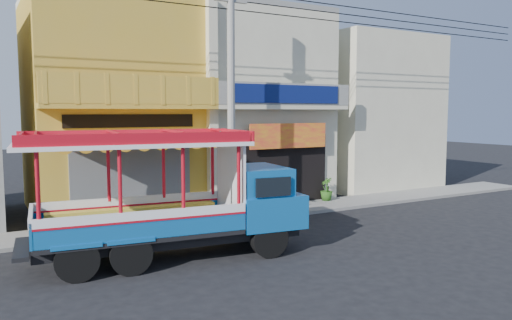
{
  "coord_description": "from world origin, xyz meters",
  "views": [
    {
      "loc": [
        -8.73,
        -12.08,
        3.87
      ],
      "look_at": [
        -0.47,
        2.5,
        2.24
      ],
      "focal_mm": 35.0,
      "sensor_mm": 36.0,
      "label": 1
    }
  ],
  "objects_px": {
    "potted_plant_c": "(326,189)",
    "potted_plant_b": "(282,193)",
    "songthaew_truck": "(189,196)",
    "utility_pole": "(235,78)",
    "green_sign": "(87,219)",
    "potted_plant_a": "(282,195)"
  },
  "relations": [
    {
      "from": "songthaew_truck",
      "to": "potted_plant_a",
      "type": "height_order",
      "value": "songthaew_truck"
    },
    {
      "from": "songthaew_truck",
      "to": "utility_pole",
      "type": "bearing_deg",
      "value": 46.25
    },
    {
      "from": "utility_pole",
      "to": "green_sign",
      "type": "height_order",
      "value": "utility_pole"
    },
    {
      "from": "utility_pole",
      "to": "potted_plant_c",
      "type": "distance_m",
      "value": 6.8
    },
    {
      "from": "utility_pole",
      "to": "potted_plant_c",
      "type": "relative_size",
      "value": 28.99
    },
    {
      "from": "green_sign",
      "to": "potted_plant_b",
      "type": "height_order",
      "value": "potted_plant_b"
    },
    {
      "from": "potted_plant_a",
      "to": "potted_plant_b",
      "type": "height_order",
      "value": "potted_plant_b"
    },
    {
      "from": "utility_pole",
      "to": "green_sign",
      "type": "distance_m",
      "value": 6.71
    },
    {
      "from": "utility_pole",
      "to": "songthaew_truck",
      "type": "relative_size",
      "value": 3.76
    },
    {
      "from": "utility_pole",
      "to": "songthaew_truck",
      "type": "distance_m",
      "value": 5.5
    },
    {
      "from": "songthaew_truck",
      "to": "potted_plant_a",
      "type": "xyz_separation_m",
      "value": [
        5.42,
        3.89,
        -0.99
      ]
    },
    {
      "from": "utility_pole",
      "to": "potted_plant_b",
      "type": "height_order",
      "value": "utility_pole"
    },
    {
      "from": "potted_plant_b",
      "to": "potted_plant_c",
      "type": "bearing_deg",
      "value": -142.05
    },
    {
      "from": "potted_plant_c",
      "to": "potted_plant_b",
      "type": "bearing_deg",
      "value": -77.32
    },
    {
      "from": "utility_pole",
      "to": "green_sign",
      "type": "bearing_deg",
      "value": 170.92
    },
    {
      "from": "potted_plant_a",
      "to": "potted_plant_b",
      "type": "bearing_deg",
      "value": -1.0
    },
    {
      "from": "green_sign",
      "to": "potted_plant_b",
      "type": "xyz_separation_m",
      "value": [
        7.49,
        0.28,
        0.18
      ]
    },
    {
      "from": "green_sign",
      "to": "potted_plant_a",
      "type": "height_order",
      "value": "potted_plant_a"
    },
    {
      "from": "utility_pole",
      "to": "potted_plant_a",
      "type": "xyz_separation_m",
      "value": [
        2.43,
        0.77,
        -4.39
      ]
    },
    {
      "from": "utility_pole",
      "to": "potted_plant_a",
      "type": "bearing_deg",
      "value": 17.63
    },
    {
      "from": "utility_pole",
      "to": "green_sign",
      "type": "relative_size",
      "value": 31.7
    },
    {
      "from": "green_sign",
      "to": "potted_plant_b",
      "type": "bearing_deg",
      "value": 2.17
    }
  ]
}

